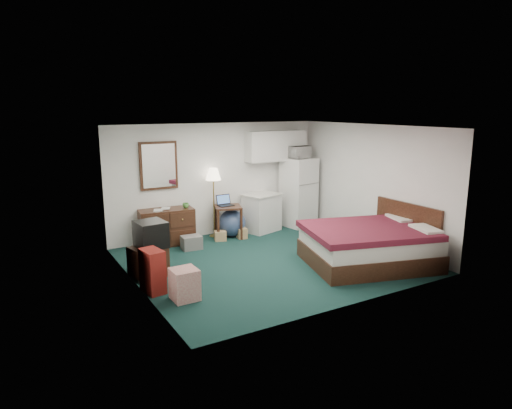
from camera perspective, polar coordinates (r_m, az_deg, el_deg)
floor at (r=8.68m, az=1.70°, el=-7.05°), size 5.00×4.50×0.01m
ceiling at (r=8.20m, az=1.81°, el=9.67°), size 5.00×4.50×0.01m
walls at (r=8.35m, az=1.76°, el=1.07°), size 5.01×4.51×2.50m
mirror at (r=9.72m, az=-12.07°, el=4.78°), size 0.80×0.06×1.00m
upper_cabinets at (r=10.76m, az=2.51°, el=7.34°), size 1.50×0.35×0.70m
headboard at (r=9.28m, az=18.34°, el=-2.85°), size 0.06×1.56×1.00m
dresser at (r=9.75m, az=-11.09°, el=-2.76°), size 1.17×0.63×0.76m
floor_lamp at (r=10.13m, az=-5.29°, el=0.23°), size 0.34×0.34×1.54m
desk at (r=10.11m, az=-3.52°, el=-2.16°), size 0.71×0.71×0.71m
exercise_ball at (r=10.20m, az=-3.03°, el=-2.33°), size 0.68×0.68×0.61m
kitchen_counter at (r=10.61m, az=0.70°, el=-1.07°), size 0.91×0.78×0.85m
fridge at (r=11.05m, az=5.33°, el=1.54°), size 0.79×0.79×1.65m
bed at (r=8.65m, az=13.90°, el=-5.05°), size 2.57×2.24×0.70m
tv_stand at (r=8.08m, az=-13.32°, el=-6.96°), size 0.63×0.66×0.51m
suitcase at (r=7.35m, az=-12.81°, el=-8.12°), size 0.33×0.46×0.69m
retail_box at (r=7.04m, az=-8.92°, el=-9.82°), size 0.39×0.39×0.48m
file_bin at (r=9.42m, az=-8.06°, el=-4.72°), size 0.41×0.32×0.28m
cardboard_box_a at (r=9.95m, az=-4.49°, el=-3.92°), size 0.30×0.27×0.21m
cardboard_box_b at (r=10.09m, az=-1.78°, el=-3.60°), size 0.22×0.25×0.23m
laptop at (r=10.03m, az=-3.80°, el=0.48°), size 0.34×0.28×0.23m
crt_tv at (r=7.96m, az=-13.03°, el=-3.63°), size 0.53×0.56×0.45m
microwave at (r=10.85m, az=5.42°, el=6.71°), size 0.57×0.38×0.35m
book_a at (r=9.52m, az=-12.70°, el=-0.07°), size 0.18×0.09×0.25m
book_b at (r=9.66m, az=-11.80°, el=0.14°), size 0.17×0.10×0.25m
mug at (r=9.68m, az=-8.78°, el=-0.05°), size 0.16×0.15×0.14m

